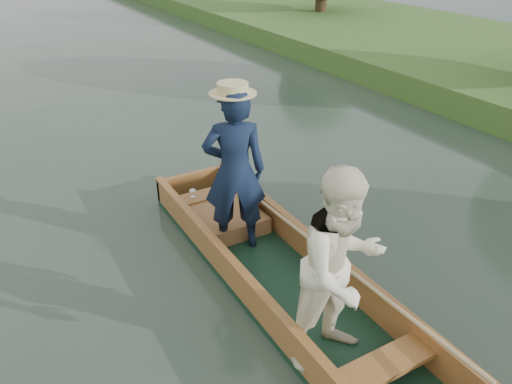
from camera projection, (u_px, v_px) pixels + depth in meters
ground at (282, 288)px, 5.62m from camera, size 120.00×120.00×0.00m
punt at (285, 239)px, 5.12m from camera, size 1.17×5.00×2.11m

